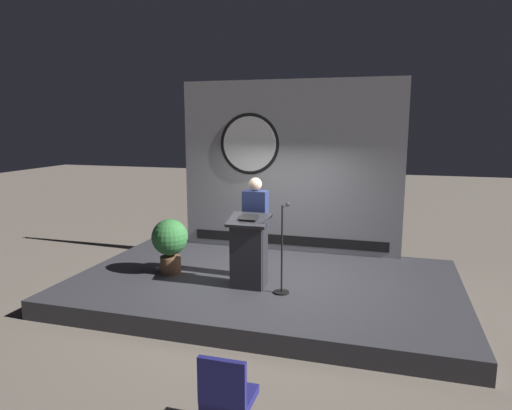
{
  "coord_description": "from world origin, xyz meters",
  "views": [
    {
      "loc": [
        1.97,
        -7.22,
        2.9
      ],
      "look_at": [
        -0.14,
        -0.05,
        1.56
      ],
      "focal_mm": 32.32,
      "sensor_mm": 36.0,
      "label": 1
    }
  ],
  "objects_px": {
    "podium": "(249,252)",
    "speaker_person": "(255,227)",
    "audience_chair_left": "(227,394)",
    "microphone_stand": "(283,262)",
    "potted_plant": "(170,241)"
  },
  "relations": [
    {
      "from": "podium",
      "to": "speaker_person",
      "type": "xyz_separation_m",
      "value": [
        -0.04,
        0.48,
        0.3
      ]
    },
    {
      "from": "podium",
      "to": "speaker_person",
      "type": "relative_size",
      "value": 0.69
    },
    {
      "from": "microphone_stand",
      "to": "audience_chair_left",
      "type": "xyz_separation_m",
      "value": [
        0.21,
        -3.11,
        -0.29
      ]
    },
    {
      "from": "microphone_stand",
      "to": "potted_plant",
      "type": "distance_m",
      "value": 2.12
    },
    {
      "from": "speaker_person",
      "to": "audience_chair_left",
      "type": "xyz_separation_m",
      "value": [
        0.82,
        -3.69,
        -0.68
      ]
    },
    {
      "from": "podium",
      "to": "microphone_stand",
      "type": "height_order",
      "value": "microphone_stand"
    },
    {
      "from": "speaker_person",
      "to": "microphone_stand",
      "type": "relative_size",
      "value": 1.24
    },
    {
      "from": "audience_chair_left",
      "to": "podium",
      "type": "bearing_deg",
      "value": 103.77
    },
    {
      "from": "podium",
      "to": "speaker_person",
      "type": "bearing_deg",
      "value": 94.21
    },
    {
      "from": "microphone_stand",
      "to": "potted_plant",
      "type": "height_order",
      "value": "microphone_stand"
    },
    {
      "from": "speaker_person",
      "to": "potted_plant",
      "type": "xyz_separation_m",
      "value": [
        -1.48,
        -0.24,
        -0.29
      ]
    },
    {
      "from": "podium",
      "to": "speaker_person",
      "type": "height_order",
      "value": "speaker_person"
    },
    {
      "from": "microphone_stand",
      "to": "potted_plant",
      "type": "bearing_deg",
      "value": 170.72
    },
    {
      "from": "podium",
      "to": "microphone_stand",
      "type": "relative_size",
      "value": 0.85
    },
    {
      "from": "audience_chair_left",
      "to": "microphone_stand",
      "type": "bearing_deg",
      "value": 93.92
    }
  ]
}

